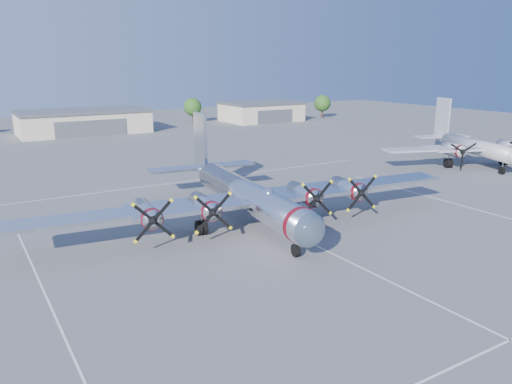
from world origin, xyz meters
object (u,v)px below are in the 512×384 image
tree_east (193,107)px  hangar_center (84,121)px  twin_engine_east (471,165)px  tree_far_east (322,103)px  hangar_east (261,111)px  main_bomber_b29 (244,222)px

tree_east → hangar_center: bearing=-168.6°
hangar_center → twin_engine_east: hangar_center is taller
tree_far_east → twin_engine_east: (-24.62, -68.04, -4.22)m
tree_east → tree_far_east: (38.00, -8.00, 0.00)m
tree_east → twin_engine_east: (13.38, -76.04, -4.22)m
hangar_center → tree_far_east: size_ratio=4.31×
twin_engine_east → hangar_east: bearing=105.3°
hangar_center → tree_far_east: bearing=-1.7°
hangar_center → hangar_east: bearing=0.0°
hangar_east → tree_far_east: (20.00, -1.96, 1.51)m
tree_east → hangar_east: bearing=-18.5°
hangar_center → twin_engine_east: bearing=-58.2°
tree_east → tree_far_east: same height
hangar_center → twin_engine_east: (43.38, -70.00, -2.71)m
tree_far_east → main_bomber_b29: 102.34m
hangar_center → twin_engine_east: 82.40m
main_bomber_b29 → tree_far_east: bearing=53.0°
hangar_center → tree_far_east: (68.00, -1.96, 1.51)m
tree_east → main_bomber_b29: 88.66m
tree_east → main_bomber_b29: size_ratio=0.15×
tree_east → main_bomber_b29: tree_east is taller
main_bomber_b29 → twin_engine_east: 45.78m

